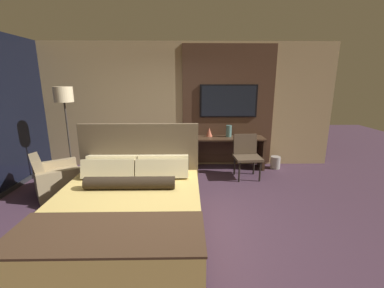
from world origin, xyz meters
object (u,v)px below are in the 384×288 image
at_px(floor_lamp, 64,103).
at_px(waste_bin, 275,162).
at_px(desk, 228,147).
at_px(tv, 228,101).
at_px(desk_chair, 246,152).
at_px(armchair_by_window, 57,180).
at_px(vase_tall, 229,131).
at_px(bed, 128,211).
at_px(vase_short, 209,132).

bearing_deg(floor_lamp, waste_bin, 9.48).
relative_size(desk, tv, 1.21).
distance_m(desk, floor_lamp, 3.49).
bearing_deg(desk_chair, armchair_by_window, -171.04).
relative_size(desk, vase_tall, 6.07).
bearing_deg(bed, armchair_by_window, 139.94).
distance_m(desk, tv, 1.05).
distance_m(desk_chair, waste_bin, 1.01).
height_order(armchair_by_window, floor_lamp, floor_lamp).
bearing_deg(floor_lamp, tv, 17.08).
height_order(vase_tall, waste_bin, vase_tall).
xyz_separation_m(vase_tall, vase_short, (-0.44, 0.05, -0.03)).
height_order(desk_chair, vase_tall, vase_tall).
distance_m(armchair_by_window, floor_lamp, 1.43).
distance_m(desk, desk_chair, 0.63).
bearing_deg(vase_tall, desk, -95.20).
bearing_deg(vase_short, floor_lamp, -162.69).
distance_m(desk, vase_short, 0.56).
bearing_deg(desk, vase_short, 170.62).
bearing_deg(tv, desk, -90.00).
bearing_deg(vase_tall, desk_chair, -64.06).
bearing_deg(vase_short, vase_tall, -6.23).
distance_m(bed, desk, 3.15).
height_order(armchair_by_window, waste_bin, armchair_by_window).
bearing_deg(tv, desk_chair, -69.21).
xyz_separation_m(bed, waste_bin, (2.79, 2.56, -0.21)).
xyz_separation_m(armchair_by_window, floor_lamp, (0.04, 0.54, 1.32)).
distance_m(desk_chair, vase_short, 1.01).
xyz_separation_m(tv, armchair_by_window, (-3.26, -1.53, -1.27)).
distance_m(desk_chair, vase_tall, 0.73).
bearing_deg(vase_short, armchair_by_window, -153.48).
bearing_deg(waste_bin, desk, 175.99).
height_order(desk, vase_tall, vase_tall).
bearing_deg(waste_bin, vase_tall, 174.70).
distance_m(floor_lamp, waste_bin, 4.59).
relative_size(desk_chair, floor_lamp, 0.47).
bearing_deg(tv, bed, -121.08).
distance_m(armchair_by_window, waste_bin, 4.52).
bearing_deg(armchair_by_window, tv, -99.39).
height_order(desk_chair, vase_short, vase_short).
bearing_deg(desk_chair, desk, 113.72).
height_order(tv, waste_bin, tv).
distance_m(bed, vase_short, 3.03).
bearing_deg(armchair_by_window, vase_tall, -101.91).
distance_m(desk, waste_bin, 1.14).
distance_m(armchair_by_window, vase_tall, 3.58).
bearing_deg(vase_tall, tv, 90.74).
bearing_deg(desk, desk_chair, -62.91).
relative_size(desk_chair, vase_tall, 3.39).
relative_size(desk, vase_short, 7.92).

